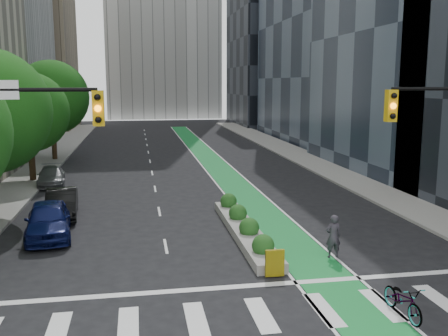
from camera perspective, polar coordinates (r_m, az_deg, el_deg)
name	(u,v)px	position (r m, az deg, el deg)	size (l,w,h in m)	color
ground	(254,301)	(16.80, 3.42, -14.92)	(160.00, 160.00, 0.00)	black
sidewalk_left	(30,174)	(41.26, -21.28, -0.59)	(3.60, 90.00, 0.15)	gray
sidewalk_right	(321,165)	(43.27, 11.02, 0.35)	(3.60, 90.00, 0.15)	gray
bike_lane_paint	(210,160)	(45.86, -1.58, 0.96)	(2.20, 70.00, 0.01)	#177F35
building_tan_far	(23,42)	(82.71, -21.98, 13.22)	(14.00, 16.00, 26.00)	tan
building_dark_end	(277,40)	(86.42, 6.11, 14.34)	(14.00, 18.00, 28.00)	black
tree_midfar	(29,112)	(37.64, -21.41, 5.94)	(5.60, 5.60, 7.76)	black
tree_far	(52,97)	(47.44, -19.11, 7.63)	(6.60, 6.60, 9.00)	black
median_planter	(244,227)	(23.36, 2.31, -6.76)	(1.20, 10.26, 1.10)	gray
bicycle	(403,300)	(16.50, 19.78, -13.98)	(0.70, 2.01, 1.05)	gray
cyclist	(333,236)	(20.73, 12.37, -7.64)	(0.65, 0.43, 1.79)	#322D37
parked_car_left_near	(48,220)	(24.23, -19.45, -5.62)	(1.94, 4.81, 1.64)	#0B1346
parked_car_left_mid	(62,203)	(27.66, -18.05, -3.86)	(1.54, 4.42, 1.46)	black
parked_car_left_far	(51,176)	(36.41, -19.14, -0.88)	(1.77, 4.34, 1.26)	slate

